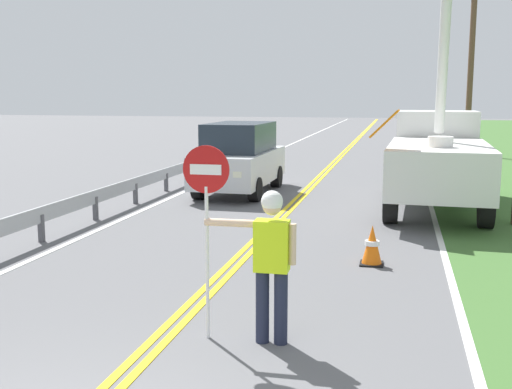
# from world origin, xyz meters

# --- Properties ---
(centerline_yellow_left) EXTENTS (0.11, 110.00, 0.01)m
(centerline_yellow_left) POSITION_xyz_m (-0.09, 20.00, 0.01)
(centerline_yellow_left) COLOR yellow
(centerline_yellow_left) RESTS_ON ground
(centerline_yellow_right) EXTENTS (0.11, 110.00, 0.01)m
(centerline_yellow_right) POSITION_xyz_m (0.09, 20.00, 0.01)
(centerline_yellow_right) COLOR yellow
(centerline_yellow_right) RESTS_ON ground
(edge_line_right) EXTENTS (0.12, 110.00, 0.01)m
(edge_line_right) POSITION_xyz_m (3.60, 20.00, 0.01)
(edge_line_right) COLOR silver
(edge_line_right) RESTS_ON ground
(edge_line_left) EXTENTS (0.12, 110.00, 0.01)m
(edge_line_left) POSITION_xyz_m (-3.60, 20.00, 0.01)
(edge_line_left) COLOR silver
(edge_line_left) RESTS_ON ground
(flagger_worker) EXTENTS (1.09, 0.25, 1.83)m
(flagger_worker) POSITION_xyz_m (1.31, 2.97, 1.05)
(flagger_worker) COLOR #1E2338
(flagger_worker) RESTS_ON ground
(stop_sign_paddle) EXTENTS (0.56, 0.04, 2.33)m
(stop_sign_paddle) POSITION_xyz_m (0.54, 2.95, 1.71)
(stop_sign_paddle) COLOR silver
(stop_sign_paddle) RESTS_ON ground
(utility_bucket_truck) EXTENTS (2.88, 6.88, 6.17)m
(utility_bucket_truck) POSITION_xyz_m (3.70, 12.90, 1.44)
(utility_bucket_truck) COLOR silver
(utility_bucket_truck) RESTS_ON ground
(oncoming_suv_nearest) EXTENTS (1.97, 4.63, 2.10)m
(oncoming_suv_nearest) POSITION_xyz_m (-1.91, 14.01, 1.06)
(oncoming_suv_nearest) COLOR silver
(oncoming_suv_nearest) RESTS_ON ground
(utility_pole_mid) EXTENTS (1.80, 0.28, 8.15)m
(utility_pole_mid) POSITION_xyz_m (5.98, 28.22, 4.26)
(utility_pole_mid) COLOR brown
(utility_pole_mid) RESTS_ON ground
(traffic_cone_lead) EXTENTS (0.40, 0.40, 0.70)m
(traffic_cone_lead) POSITION_xyz_m (2.32, 6.73, 0.34)
(traffic_cone_lead) COLOR orange
(traffic_cone_lead) RESTS_ON ground
(guardrail_left_shoulder) EXTENTS (0.10, 32.00, 0.71)m
(guardrail_left_shoulder) POSITION_xyz_m (-4.20, 14.97, 0.52)
(guardrail_left_shoulder) COLOR #9EA0A3
(guardrail_left_shoulder) RESTS_ON ground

